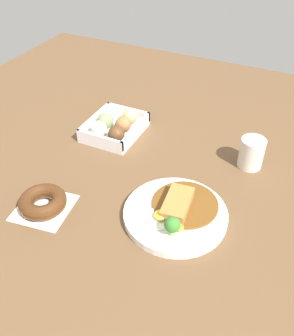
% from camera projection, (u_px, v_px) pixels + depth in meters
% --- Properties ---
extents(ground_plane, '(1.60, 1.60, 0.00)m').
position_uv_depth(ground_plane, '(137.00, 177.00, 0.94)').
color(ground_plane, brown).
extents(curry_plate, '(0.23, 0.23, 0.07)m').
position_uv_depth(curry_plate, '(176.00, 213.00, 0.83)').
color(curry_plate, white).
rests_on(curry_plate, ground_plane).
extents(donut_box, '(0.18, 0.15, 0.06)m').
position_uv_depth(donut_box, '(115.00, 127.00, 1.08)').
color(donut_box, white).
rests_on(donut_box, ground_plane).
extents(chocolate_ring_donut, '(0.14, 0.14, 0.04)m').
position_uv_depth(chocolate_ring_donut, '(43.00, 202.00, 0.85)').
color(chocolate_ring_donut, white).
rests_on(chocolate_ring_donut, ground_plane).
extents(coffee_mug, '(0.06, 0.06, 0.08)m').
position_uv_depth(coffee_mug, '(251.00, 153.00, 0.95)').
color(coffee_mug, silver).
rests_on(coffee_mug, ground_plane).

